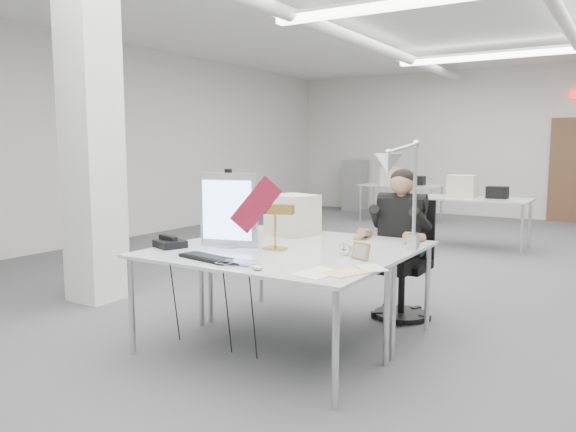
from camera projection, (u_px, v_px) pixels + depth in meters
name	position (u px, v px, depth m)	size (l,w,h in m)	color
room_shell	(398.00, 131.00, 6.05)	(10.04, 14.04, 3.24)	#4C4C4E
desk_main	(255.00, 259.00, 3.97)	(1.80, 0.90, 0.03)	silver
desk_second	(317.00, 241.00, 4.73)	(1.80, 0.90, 0.03)	silver
bg_desk_a	(475.00, 199.00, 8.50)	(1.60, 0.80, 0.03)	silver
bg_desk_b	(401.00, 185.00, 11.40)	(1.60, 0.80, 0.03)	silver
filing_cabinet	(355.00, 185.00, 13.53)	(0.45, 0.55, 1.20)	gray
office_chair	(402.00, 264.00, 4.99)	(0.48, 0.48, 0.99)	black
seated_person	(401.00, 219.00, 4.90)	(0.52, 0.65, 0.97)	black
monitor	(229.00, 210.00, 4.36)	(0.47, 0.05, 0.58)	#B8B7BC
pennant	(256.00, 205.00, 4.18)	(0.42, 0.01, 0.18)	maroon
keyboard	(208.00, 258.00, 3.89)	(0.46, 0.15, 0.02)	black
laptop	(229.00, 263.00, 3.72)	(0.32, 0.21, 0.03)	#B3B3B8
mouse	(257.00, 268.00, 3.55)	(0.09, 0.06, 0.03)	silver
bankers_lamp	(275.00, 228.00, 4.25)	(0.29, 0.12, 0.33)	gold
desk_phone	(170.00, 244.00, 4.35)	(0.22, 0.20, 0.05)	black
picture_frame_left	(213.00, 236.00, 4.56)	(0.14, 0.01, 0.11)	#B1884C
picture_frame_right	(361.00, 251.00, 3.88)	(0.15, 0.01, 0.12)	#9E8044
desk_clock	(345.00, 249.00, 4.03)	(0.09, 0.09, 0.03)	#A2A2A7
paper_stack_a	(318.00, 273.00, 3.47)	(0.21, 0.30, 0.01)	white
paper_stack_b	(345.00, 273.00, 3.46)	(0.19, 0.26, 0.01)	#DFC985
paper_stack_c	(372.00, 268.00, 3.60)	(0.21, 0.15, 0.01)	silver
beige_monitor	(292.00, 215.00, 4.96)	(0.38, 0.36, 0.36)	beige
architect_lamp	(403.00, 193.00, 4.00)	(0.24, 0.70, 0.90)	silver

